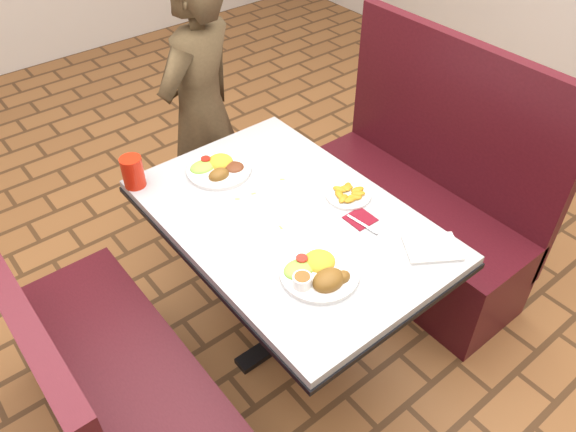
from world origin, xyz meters
The scene contains 14 objects.
dining_table centered at (0.00, 0.00, 0.65)m, with size 0.81×1.21×0.75m.
booth_bench_left centered at (-0.80, 0.00, 0.33)m, with size 0.47×1.20×1.17m.
booth_bench_right centered at (0.80, 0.00, 0.33)m, with size 0.47×1.20×1.17m.
diner_person centered at (0.16, 0.88, 0.72)m, with size 0.53×0.35×1.45m, color brown.
near_dinner_plate centered at (-0.11, -0.30, 0.78)m, with size 0.27×0.27×0.08m.
far_dinner_plate centered at (-0.05, 0.41, 0.77)m, with size 0.27×0.27×0.07m.
plantain_plate centered at (0.26, -0.06, 0.76)m, with size 0.18×0.18×0.03m.
maroon_napkin centered at (0.20, -0.18, 0.75)m, with size 0.10×0.10×0.00m, color maroon.
spoon_utensil centered at (0.18, -0.21, 0.76)m, with size 0.01×0.14×0.00m, color silver.
red_tumbler centered at (-0.36, 0.53, 0.82)m, with size 0.09×0.09×0.13m, color red.
paper_napkin centered at (0.29, -0.46, 0.76)m, with size 0.19×0.14×0.01m, color white.
knife_utensil centered at (-0.08, -0.32, 0.76)m, with size 0.01×0.16×0.00m, color silver.
fork_utensil centered at (-0.06, -0.34, 0.76)m, with size 0.01×0.14×0.00m, color silver.
lettuce_shreds centered at (0.04, 0.06, 0.75)m, with size 0.28×0.32×0.00m, color #9ECE52, non-canonical shape.
Camera 1 is at (-1.00, -1.24, 2.15)m, focal length 35.00 mm.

